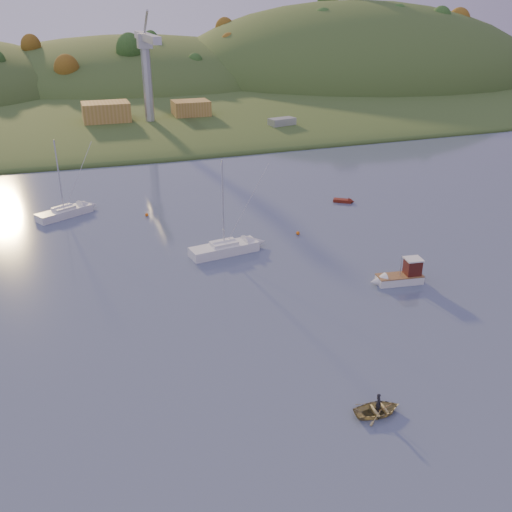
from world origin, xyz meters
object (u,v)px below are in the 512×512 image
object	(u,v)px
fishing_boat	(396,277)
canoe	(378,410)
sailboat_far	(224,248)
red_tender	(347,201)
sailboat_near	(64,212)

from	to	relation	value
fishing_boat	canoe	distance (m)	23.22
sailboat_far	canoe	bearing A→B (deg)	-94.01
fishing_boat	sailboat_far	distance (m)	21.51
red_tender	fishing_boat	bearing A→B (deg)	-71.61
fishing_boat	sailboat_near	bearing A→B (deg)	-37.99
sailboat_near	sailboat_far	xyz separation A→B (m)	(18.75, -20.66, 0.03)
fishing_boat	sailboat_near	world-z (taller)	sailboat_near
sailboat_far	red_tender	bearing A→B (deg)	19.98
sailboat_near	red_tender	xyz separation A→B (m)	(42.58, -7.44, -0.50)
sailboat_near	canoe	bearing A→B (deg)	-97.44
sailboat_near	red_tender	world-z (taller)	sailboat_near
fishing_boat	canoe	xyz separation A→B (m)	(-13.19, -19.10, -0.47)
sailboat_near	sailboat_far	world-z (taller)	sailboat_far
sailboat_near	canoe	xyz separation A→B (m)	(21.68, -54.00, -0.35)
fishing_boat	sailboat_far	size ratio (longest dim) A/B	0.52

